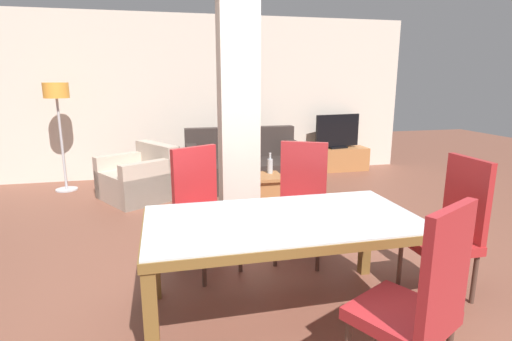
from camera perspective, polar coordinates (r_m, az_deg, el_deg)
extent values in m
plane|color=brown|center=(3.07, 3.61, -19.72)|extent=(18.00, 18.00, 0.00)
cube|color=beige|center=(7.02, -7.01, 10.37)|extent=(7.20, 0.06, 2.70)
cube|color=brown|center=(7.08, -1.53, 12.51)|extent=(0.44, 0.02, 0.36)
cube|color=#4C8CCC|center=(7.06, -1.51, 12.51)|extent=(0.40, 0.01, 0.32)
cube|color=beige|center=(4.00, -2.54, 8.55)|extent=(0.38, 0.32, 2.70)
cube|color=brown|center=(2.36, 7.10, -11.29)|extent=(1.86, 0.06, 0.06)
cube|color=brown|center=(3.18, 1.41, -4.73)|extent=(1.86, 0.06, 0.06)
cube|color=brown|center=(2.66, -15.39, -8.84)|extent=(0.06, 0.85, 0.06)
cube|color=brown|center=(3.13, 19.89, -5.79)|extent=(0.06, 0.85, 0.06)
cube|color=silver|center=(2.75, 3.82, -6.83)|extent=(1.84, 0.95, 0.01)
cube|color=brown|center=(2.43, -14.70, -20.59)|extent=(0.08, 0.08, 0.66)
cube|color=brown|center=(2.93, 23.75, -15.11)|extent=(0.08, 0.08, 0.66)
cube|color=brown|center=(3.20, -14.37, -11.97)|extent=(0.08, 0.08, 0.66)
cube|color=brown|center=(3.60, 15.38, -9.17)|extent=(0.08, 0.08, 0.66)
cube|color=#AD2429|center=(2.39, 19.96, -18.90)|extent=(0.62, 0.62, 0.07)
cube|color=#AD2429|center=(2.15, 25.54, -12.63)|extent=(0.41, 0.25, 0.62)
cylinder|color=#4F352A|center=(2.73, 17.98, -20.11)|extent=(0.04, 0.04, 0.39)
cube|color=#AA2426|center=(3.42, 24.61, -9.36)|extent=(0.46, 0.46, 0.07)
cube|color=#AA2426|center=(3.44, 27.87, -3.47)|extent=(0.05, 0.44, 0.62)
cylinder|color=#4F352A|center=(3.27, 23.57, -14.75)|extent=(0.04, 0.04, 0.39)
cylinder|color=#4F352A|center=(3.55, 19.87, -12.21)|extent=(0.04, 0.04, 0.39)
cylinder|color=#4F352A|center=(3.50, 28.72, -13.45)|extent=(0.04, 0.04, 0.39)
cylinder|color=#4F352A|center=(3.76, 24.84, -11.21)|extent=(0.04, 0.04, 0.39)
cube|color=#AB272A|center=(3.71, 6.27, -6.49)|extent=(0.62, 0.62, 0.07)
cube|color=#AB272A|center=(3.81, 6.82, -0.55)|extent=(0.41, 0.24, 0.62)
cylinder|color=#4F352A|center=(3.60, 8.82, -11.14)|extent=(0.04, 0.04, 0.39)
cylinder|color=#4F352A|center=(3.65, 2.77, -10.67)|extent=(0.04, 0.04, 0.39)
cylinder|color=#4F352A|center=(3.95, 9.33, -8.92)|extent=(0.04, 0.04, 0.39)
cylinder|color=#4F352A|center=(3.99, 3.83, -8.53)|extent=(0.04, 0.04, 0.39)
cube|color=#B22427|center=(3.49, -6.71, -7.75)|extent=(0.62, 0.62, 0.07)
cube|color=#B22427|center=(3.55, -8.74, -1.59)|extent=(0.41, 0.25, 0.62)
cylinder|color=#4F352A|center=(3.55, -2.25, -11.38)|extent=(0.04, 0.04, 0.39)
cylinder|color=#4F352A|center=(3.34, -7.43, -13.07)|extent=(0.04, 0.04, 0.39)
cylinder|color=#4F352A|center=(3.83, -5.89, -9.57)|extent=(0.04, 0.04, 0.39)
cylinder|color=#4F352A|center=(3.64, -10.86, -10.97)|extent=(0.04, 0.04, 0.39)
cube|color=#322925|center=(6.21, -1.59, -0.51)|extent=(1.76, 0.90, 0.42)
cube|color=#322925|center=(6.47, -2.27, 4.10)|extent=(1.76, 0.18, 0.48)
cube|color=#322925|center=(6.38, 5.47, 1.03)|extent=(0.16, 0.90, 0.68)
cube|color=#322925|center=(6.07, -9.04, 0.31)|extent=(0.16, 0.90, 0.68)
cube|color=#C5B29F|center=(5.86, -16.55, -1.97)|extent=(1.20, 1.22, 0.40)
cube|color=#C5B29F|center=(5.94, -13.94, 2.11)|extent=(0.62, 0.87, 0.35)
cube|color=#C5B29F|center=(5.51, -14.74, -1.74)|extent=(0.80, 0.56, 0.59)
cube|color=#C5B29F|center=(6.17, -18.28, -0.42)|extent=(0.80, 0.56, 0.59)
cube|color=#AA6A3B|center=(5.31, 0.67, -0.94)|extent=(0.57, 0.50, 0.04)
cube|color=#AA6A3B|center=(5.36, 0.67, -3.02)|extent=(0.49, 0.42, 0.36)
cylinder|color=#B2B7BC|center=(5.43, 2.01, 0.64)|extent=(0.08, 0.08, 0.20)
cylinder|color=#B2B7BC|center=(5.41, 2.02, 2.02)|extent=(0.03, 0.03, 0.07)
cylinder|color=#B7B7BC|center=(5.40, 2.03, 2.46)|extent=(0.03, 0.03, 0.01)
cube|color=#AF6E3D|center=(7.51, 11.38, 1.60)|extent=(1.15, 0.40, 0.42)
cube|color=black|center=(7.47, 11.46, 3.29)|extent=(0.38, 0.26, 0.03)
cube|color=black|center=(7.43, 11.56, 5.62)|extent=(0.88, 0.20, 0.58)
cylinder|color=#B7B7BC|center=(6.75, -25.41, -2.45)|extent=(0.32, 0.32, 0.02)
cylinder|color=#B7B7BC|center=(6.61, -25.99, 3.35)|extent=(0.04, 0.04, 1.37)
cylinder|color=#F29E38|center=(6.54, -26.68, 10.20)|extent=(0.35, 0.35, 0.22)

